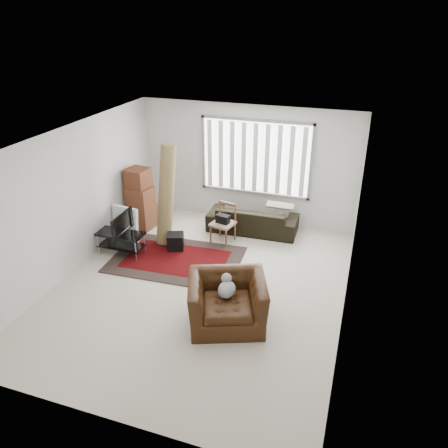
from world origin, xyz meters
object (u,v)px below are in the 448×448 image
object	(u,v)px
sofa	(253,215)
armchair	(227,298)
tv_stand	(121,239)
moving_boxes	(140,201)
side_chair	(223,221)

from	to	relation	value
sofa	armchair	size ratio (longest dim) A/B	1.33
tv_stand	armchair	bearing A→B (deg)	-26.92
moving_boxes	sofa	bearing A→B (deg)	13.75
side_chair	sofa	bearing A→B (deg)	66.99
sofa	side_chair	xyz separation A→B (m)	(-0.47, -0.66, 0.08)
moving_boxes	sofa	distance (m)	2.54
tv_stand	moving_boxes	distance (m)	1.30
tv_stand	armchair	size ratio (longest dim) A/B	0.63
side_chair	armchair	xyz separation A→B (m)	(0.92, -2.56, -0.02)
sofa	side_chair	world-z (taller)	side_chair
moving_boxes	sofa	world-z (taller)	moving_boxes
side_chair	moving_boxes	bearing A→B (deg)	-169.53
tv_stand	armchair	world-z (taller)	armchair
armchair	tv_stand	bearing A→B (deg)	132.03
moving_boxes	sofa	size ratio (longest dim) A/B	0.70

